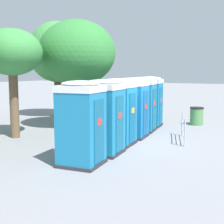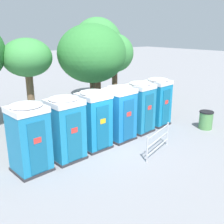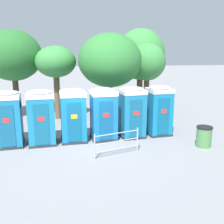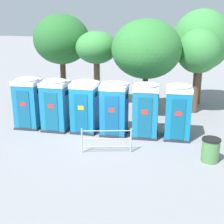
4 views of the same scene
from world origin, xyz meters
TOP-DOWN VIEW (x-y plane):
  - ground_plane at (0.00, 0.00)m, footprint 120.00×120.00m
  - portapotty_0 at (-3.65, -0.15)m, footprint 1.37×1.35m
  - portapotty_1 at (-2.20, -0.05)m, footprint 1.37×1.34m
  - portapotty_2 at (-0.76, 0.18)m, footprint 1.32×1.31m
  - portapotty_3 at (0.70, 0.28)m, footprint 1.36×1.34m
  - portapotty_4 at (2.14, 0.49)m, footprint 1.36×1.37m
  - portapotty_5 at (3.58, 0.71)m, footprint 1.32×1.35m
  - street_tree_0 at (-1.84, 4.57)m, footprint 2.48×2.48m
  - street_tree_2 at (4.01, 7.04)m, footprint 3.51×3.51m
  - street_tree_3 at (4.01, 5.02)m, footprint 2.41×2.41m
  - street_tree_4 at (1.39, 3.63)m, footprint 3.74×3.74m
  - trash_can at (5.12, -1.31)m, footprint 0.72×0.72m
  - event_barrier at (1.06, -1.83)m, footprint 1.94×0.74m

SIDE VIEW (x-z plane):
  - ground_plane at x=0.00m, z-range 0.00..0.00m
  - trash_can at x=5.12m, z-range 0.00..0.94m
  - event_barrier at x=1.06m, z-range 0.04..1.09m
  - portapotty_1 at x=-2.20m, z-range 0.01..2.55m
  - portapotty_3 at x=0.70m, z-range 0.01..2.55m
  - portapotty_0 at x=-3.65m, z-range 0.01..2.55m
  - portapotty_2 at x=-0.76m, z-range 0.01..2.55m
  - portapotty_4 at x=2.14m, z-range 0.01..2.55m
  - portapotty_5 at x=3.58m, z-range 0.01..2.55m
  - street_tree_3 at x=4.01m, z-range 1.10..5.83m
  - street_tree_0 at x=-1.84m, z-range 1.24..5.79m
  - street_tree_4 at x=1.39m, z-range 1.04..6.31m
  - street_tree_2 at x=4.01m, z-range 1.04..6.83m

